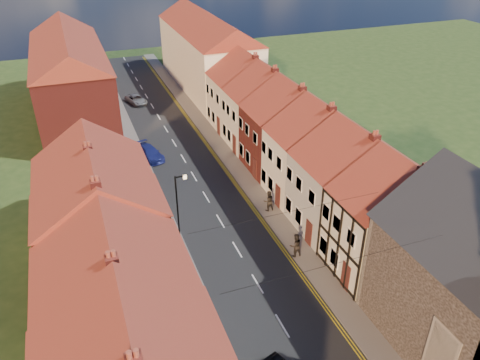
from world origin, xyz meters
The scene contains 19 objects.
road centered at (0.00, 30.00, 0.01)m, with size 7.00×90.00×0.02m, color black.
pavement_left centered at (-4.40, 30.00, 0.06)m, with size 1.80×90.00×0.12m, color slate.
pavement_right centered at (4.40, 30.00, 0.06)m, with size 1.80×90.00×0.12m, color slate.
cottage_r_tudor centered at (9.27, 12.70, 4.47)m, with size 8.30×5.20×9.00m.
cottage_r_white_near centered at (9.30, 18.10, 4.47)m, with size 8.30×6.00×9.00m.
cottage_r_cream_mid centered at (9.30, 23.50, 4.48)m, with size 8.30×5.20×9.00m.
cottage_r_pink centered at (9.30, 28.90, 4.47)m, with size 8.30×6.00×9.00m.
cottage_r_white_far centered at (9.30, 34.30, 4.48)m, with size 8.30×5.20×9.00m.
cottage_r_cream_far centered at (9.30, 39.70, 4.47)m, with size 8.30×6.00×9.00m.
cottage_l_white centered at (-9.30, 11.95, 4.37)m, with size 8.30×6.90×8.80m.
cottage_l_brick_mid centered at (-9.30, 18.05, 4.53)m, with size 8.30×5.70×9.10m.
cottage_l_pink centered at (-9.30, 23.85, 4.37)m, with size 8.30×6.30×8.80m.
block_right_far centered at (9.30, 55.00, 5.29)m, with size 8.30×24.20×10.50m.
block_left_far centered at (-9.30, 50.00, 5.29)m, with size 8.30×24.20×10.50m.
lamppost centered at (-3.81, 20.00, 3.54)m, with size 0.88×0.15×6.00m.
car_far centered at (-3.20, 35.34, 0.62)m, with size 1.74×4.29×1.24m, color navy.
car_distant centered at (-1.75, 51.72, 0.55)m, with size 1.81×3.93×1.09m, color gray.
pedestrian_right centered at (3.70, 15.71, 1.07)m, with size 0.92×0.72×1.90m, color black.
pedestrian_right_b centered at (4.29, 21.96, 1.05)m, with size 0.90×0.70×1.85m, color black.
Camera 1 is at (-9.69, -8.25, 22.30)m, focal length 35.00 mm.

